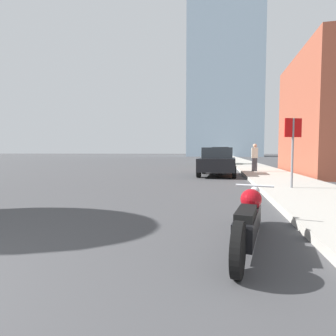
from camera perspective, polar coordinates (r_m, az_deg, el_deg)
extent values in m
cube|color=#B2ADA3|center=(40.77, 14.90, 1.65)|extent=(2.75, 240.00, 0.15)
cube|color=#9EB7CC|center=(93.57, 12.26, 25.93)|extent=(21.57, 21.57, 74.28)
cylinder|color=black|center=(4.91, 18.32, -8.50)|extent=(0.22, 0.60, 0.59)
cylinder|color=black|center=(2.92, 15.06, -16.78)|extent=(0.22, 0.60, 0.59)
cube|color=black|center=(3.90, 17.14, -11.25)|extent=(0.55, 1.60, 0.31)
sphere|color=#9E0C14|center=(4.15, 17.63, -6.50)|extent=(0.31, 0.31, 0.31)
cube|color=black|center=(3.52, 16.66, -9.38)|extent=(0.36, 0.75, 0.10)
sphere|color=silver|center=(4.89, 18.42, -4.73)|extent=(0.16, 0.16, 0.16)
cylinder|color=silver|center=(4.73, 18.31, -3.66)|extent=(0.61, 0.16, 0.04)
cube|color=black|center=(14.57, 10.75, 0.83)|extent=(2.03, 4.04, 0.66)
cube|color=#23282D|center=(14.56, 10.78, 3.25)|extent=(1.66, 1.97, 0.57)
cylinder|color=black|center=(15.88, 7.82, -0.13)|extent=(0.23, 0.63, 0.62)
cylinder|color=black|center=(15.79, 14.16, -0.22)|extent=(0.23, 0.63, 0.62)
cylinder|color=black|center=(13.45, 6.72, -0.77)|extent=(0.23, 0.63, 0.62)
cylinder|color=black|center=(13.35, 14.21, -0.88)|extent=(0.23, 0.63, 0.62)
cube|color=#1E6B33|center=(26.44, 11.38, 2.12)|extent=(2.16, 4.02, 0.73)
cube|color=#23282D|center=(26.44, 11.40, 3.70)|extent=(1.72, 1.98, 0.72)
cylinder|color=black|center=(27.73, 9.74, 1.44)|extent=(0.25, 0.68, 0.67)
cylinder|color=black|center=(27.60, 13.39, 1.39)|extent=(0.25, 0.68, 0.67)
cylinder|color=black|center=(25.34, 9.18, 1.26)|extent=(0.25, 0.68, 0.67)
cylinder|color=black|center=(25.20, 13.17, 1.20)|extent=(0.25, 0.68, 0.67)
cylinder|color=slate|center=(9.32, 25.46, 2.92)|extent=(0.07, 0.07, 2.23)
cube|color=red|center=(9.35, 25.59, 7.92)|extent=(0.57, 0.26, 0.60)
cube|color=#38383D|center=(16.60, 18.30, 0.70)|extent=(0.29, 0.20, 0.79)
cube|color=beige|center=(16.58, 18.35, 3.15)|extent=(0.36, 0.20, 0.63)
sphere|color=tan|center=(16.58, 18.38, 4.63)|extent=(0.23, 0.23, 0.23)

